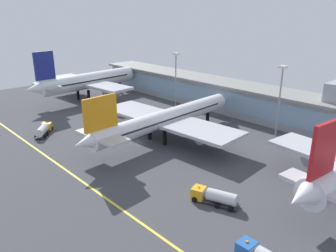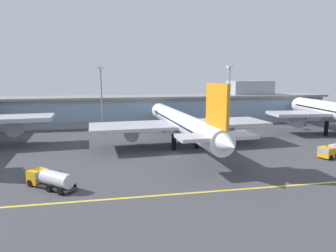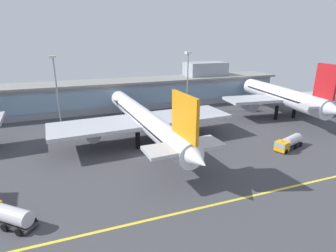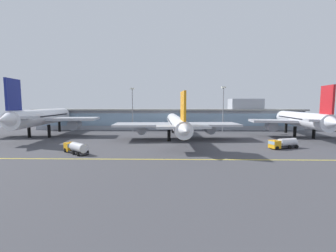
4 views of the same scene
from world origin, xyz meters
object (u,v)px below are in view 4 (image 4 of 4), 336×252
airliner_near_right (177,123)px  baggage_tug_near (75,147)px  apron_light_mast_centre (223,102)px  apron_light_mast_west (132,102)px  airliner_far_right (302,120)px  airliner_near_left (42,117)px  service_truck_far (283,143)px

airliner_near_right → baggage_tug_near: bearing=127.6°
baggage_tug_near → apron_light_mast_centre: size_ratio=0.41×
airliner_near_right → apron_light_mast_west: (-20.01, 23.42, 7.66)m
baggage_tug_near → airliner_far_right: bearing=-117.6°
airliner_near_right → airliner_far_right: size_ratio=1.22×
airliner_near_left → airliner_near_right: 53.48m
baggage_tug_near → apron_light_mast_centre: 67.68m
baggage_tug_near → apron_light_mast_centre: (48.41, 45.67, 12.30)m
baggage_tug_near → service_truck_far: same height
baggage_tug_near → apron_light_mast_west: size_ratio=0.42×
airliner_near_left → apron_light_mast_centre: size_ratio=2.51×
airliner_near_right → apron_light_mast_centre: apron_light_mast_centre is taller
airliner_near_left → airliner_near_right: size_ratio=0.89×
service_truck_far → apron_light_mast_west: 65.28m
apron_light_mast_west → apron_light_mast_centre: apron_light_mast_centre is taller
airliner_near_right → apron_light_mast_centre: 31.80m
baggage_tug_near → service_truck_far: 58.00m
airliner_far_right → apron_light_mast_centre: (-26.79, 15.44, 6.98)m
airliner_far_right → apron_light_mast_centre: bearing=65.9°
airliner_near_left → service_truck_far: size_ratio=5.56×
airliner_far_right → service_truck_far: airliner_far_right is taller
baggage_tug_near → airliner_near_right: bearing=-98.3°
airliner_near_right → apron_light_mast_west: apron_light_mast_west is taller
airliner_near_right → baggage_tug_near: airliner_near_right is taller
airliner_far_right → service_truck_far: bearing=147.9°
airliner_near_left → airliner_far_right: size_ratio=1.09×
apron_light_mast_centre → apron_light_mast_west: bearing=178.2°
airliner_near_left → baggage_tug_near: 40.63m
airliner_far_right → apron_light_mast_centre: 31.70m
airliner_near_left → airliner_near_right: airliner_near_left is taller
airliner_near_right → service_truck_far: size_ratio=6.22×
airliner_near_right → airliner_far_right: airliner_far_right is taller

